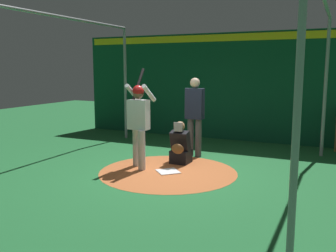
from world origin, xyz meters
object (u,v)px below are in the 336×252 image
home_plate (168,171)px  umpire (195,112)px  batter (139,118)px  catcher (180,147)px

home_plate → umpire: size_ratio=0.22×
batter → catcher: (-0.68, 0.66, -0.69)m
batter → umpire: batter is taller
batter → catcher: 1.17m
umpire → catcher: bearing=-2.3°
batter → umpire: (-1.45, 0.69, 0.00)m
home_plate → umpire: bearing=-179.5°
home_plate → batter: (-0.05, -0.70, 1.05)m
catcher → umpire: umpire is taller
home_plate → batter: 1.27m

